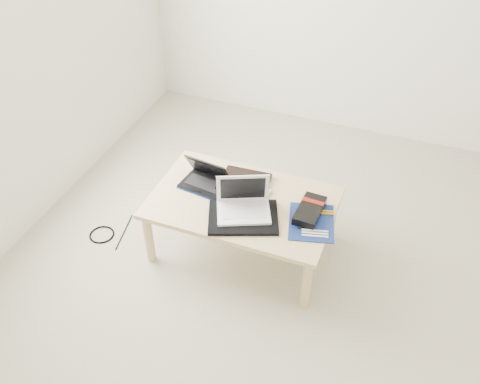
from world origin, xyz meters
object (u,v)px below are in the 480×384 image
at_px(netbook, 206,179).
at_px(gpu_box, 310,211).
at_px(coffee_table, 242,207).
at_px(white_laptop, 243,204).

height_order(netbook, gpu_box, netbook).
distance_m(coffee_table, gpu_box, 0.42).
bearing_deg(coffee_table, white_laptop, -66.58).
relative_size(coffee_table, netbook, 3.58).
bearing_deg(netbook, coffee_table, -13.81).
distance_m(coffee_table, white_laptop, 0.15).
height_order(coffee_table, gpu_box, gpu_box).
bearing_deg(gpu_box, coffee_table, -176.11).
height_order(coffee_table, white_laptop, white_laptop).
distance_m(coffee_table, netbook, 0.29).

